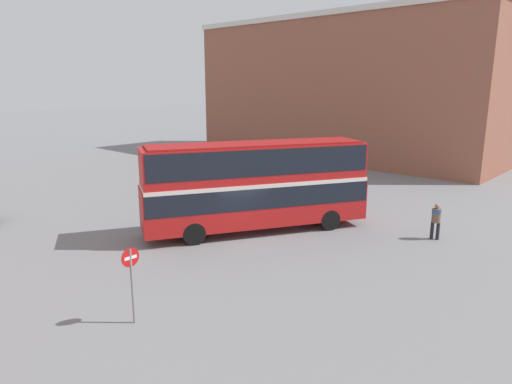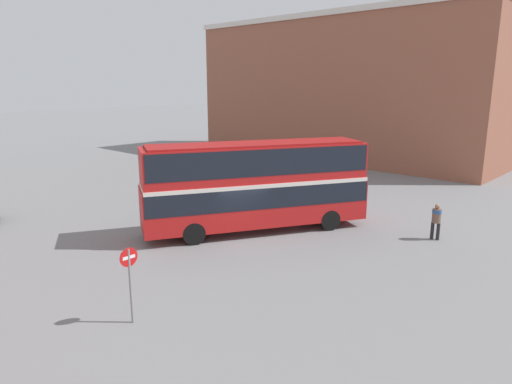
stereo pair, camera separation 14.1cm
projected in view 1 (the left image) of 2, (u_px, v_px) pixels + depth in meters
name	position (u px, v px, depth m)	size (l,w,h in m)	color
ground_plane	(238.00, 237.00, 22.68)	(240.00, 240.00, 0.00)	slate
building_row_right	(340.00, 89.00, 46.16)	(9.43, 31.18, 13.92)	#935642
double_decker_bus	(256.00, 181.00, 23.08)	(11.24, 7.74, 4.57)	red
pedestrian_foreground	(436.00, 218.00, 22.12)	(0.53, 0.53, 1.79)	#232328
parked_car_kerb_far	(273.00, 179.00, 32.64)	(4.90, 2.48, 1.57)	navy
no_entry_sign	(131.00, 274.00, 14.13)	(0.61, 0.08, 2.51)	gray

